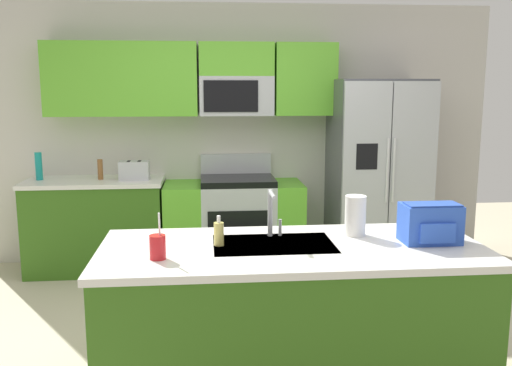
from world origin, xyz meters
TOP-DOWN VIEW (x-y plane):
  - ground_plane at (0.00, 0.00)m, footprint 9.00×9.00m
  - kitchen_wall_unit at (-0.14, 2.08)m, footprint 5.20×0.43m
  - back_counter at (-1.41, 1.80)m, footprint 1.31×0.63m
  - range_oven at (-0.07, 1.80)m, footprint 1.36×0.61m
  - refrigerator at (1.36, 1.73)m, footprint 0.90×0.76m
  - island_counter at (0.13, -0.61)m, footprint 2.15×0.91m
  - toaster at (-1.02, 1.75)m, footprint 0.28×0.16m
  - pepper_mill at (-1.35, 1.80)m, footprint 0.05×0.05m
  - bottle_teal at (-1.93, 1.82)m, footprint 0.07×0.07m
  - sink_faucet at (0.04, -0.41)m, footprint 0.08×0.21m
  - drink_cup_red at (-0.60, -0.78)m, footprint 0.08×0.08m
  - soap_dispenser at (-0.28, -0.56)m, footprint 0.06×0.06m
  - paper_towel_roll at (0.54, -0.42)m, footprint 0.12×0.12m
  - backpack at (0.92, -0.61)m, footprint 0.32×0.22m

SIDE VIEW (x-z plane):
  - ground_plane at x=0.00m, z-range 0.00..0.00m
  - range_oven at x=-0.07m, z-range -0.11..0.99m
  - back_counter at x=-1.41m, z-range 0.00..0.90m
  - island_counter at x=0.13m, z-range 0.00..0.90m
  - refrigerator at x=1.36m, z-range 0.00..1.85m
  - drink_cup_red at x=-0.60m, z-range 0.84..1.09m
  - soap_dispenser at x=-0.28m, z-range 0.88..1.05m
  - toaster at x=-1.02m, z-range 0.90..1.08m
  - pepper_mill at x=-1.35m, z-range 0.90..1.09m
  - backpack at x=0.92m, z-range 0.90..1.13m
  - paper_towel_roll at x=0.54m, z-range 0.90..1.14m
  - bottle_teal at x=-1.93m, z-range 0.90..1.17m
  - sink_faucet at x=0.04m, z-range 0.93..1.21m
  - kitchen_wall_unit at x=-0.14m, z-range 0.17..2.77m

